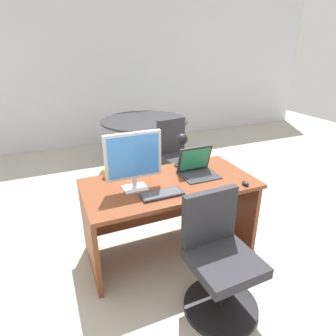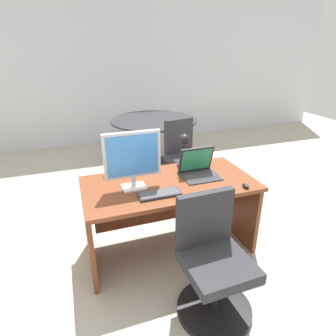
{
  "view_description": "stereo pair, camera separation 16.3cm",
  "coord_description": "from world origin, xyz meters",
  "px_view_note": "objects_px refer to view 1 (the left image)",
  "views": [
    {
      "loc": [
        -0.93,
        -2.09,
        1.84
      ],
      "look_at": [
        0.0,
        0.04,
        0.85
      ],
      "focal_mm": 30.58,
      "sensor_mm": 36.0,
      "label": 1
    },
    {
      "loc": [
        -0.78,
        -2.15,
        1.84
      ],
      "look_at": [
        0.0,
        0.04,
        0.85
      ],
      "focal_mm": 30.58,
      "sensor_mm": 36.0,
      "label": 2
    }
  ],
  "objects_px": {
    "mouse": "(245,183)",
    "meeting_table": "(145,131)",
    "laptop": "(197,166)",
    "meeting_chair_near": "(177,160)",
    "desk": "(168,201)",
    "office_chair": "(219,264)",
    "monitor": "(133,158)",
    "keyboard": "(162,194)",
    "desk_lamp": "(182,143)",
    "coffee_mug": "(108,173)"
  },
  "relations": [
    {
      "from": "monitor",
      "to": "office_chair",
      "type": "distance_m",
      "value": 1.05
    },
    {
      "from": "desk",
      "to": "mouse",
      "type": "relative_size",
      "value": 19.03
    },
    {
      "from": "keyboard",
      "to": "mouse",
      "type": "height_order",
      "value": "mouse"
    },
    {
      "from": "office_chair",
      "to": "meeting_table",
      "type": "xyz_separation_m",
      "value": [
        0.43,
        2.87,
        0.21
      ]
    },
    {
      "from": "mouse",
      "to": "laptop",
      "type": "bearing_deg",
      "value": 125.06
    },
    {
      "from": "desk",
      "to": "keyboard",
      "type": "xyz_separation_m",
      "value": [
        -0.16,
        -0.25,
        0.23
      ]
    },
    {
      "from": "monitor",
      "to": "meeting_chair_near",
      "type": "height_order",
      "value": "monitor"
    },
    {
      "from": "office_chair",
      "to": "desk_lamp",
      "type": "bearing_deg",
      "value": 80.03
    },
    {
      "from": "coffee_mug",
      "to": "desk_lamp",
      "type": "bearing_deg",
      "value": -3.52
    },
    {
      "from": "laptop",
      "to": "meeting_chair_near",
      "type": "height_order",
      "value": "laptop"
    },
    {
      "from": "desk_lamp",
      "to": "coffee_mug",
      "type": "height_order",
      "value": "desk_lamp"
    },
    {
      "from": "monitor",
      "to": "coffee_mug",
      "type": "bearing_deg",
      "value": 116.08
    },
    {
      "from": "monitor",
      "to": "desk_lamp",
      "type": "height_order",
      "value": "monitor"
    },
    {
      "from": "desk",
      "to": "coffee_mug",
      "type": "bearing_deg",
      "value": 150.33
    },
    {
      "from": "monitor",
      "to": "coffee_mug",
      "type": "distance_m",
      "value": 0.43
    },
    {
      "from": "monitor",
      "to": "keyboard",
      "type": "height_order",
      "value": "monitor"
    },
    {
      "from": "laptop",
      "to": "mouse",
      "type": "height_order",
      "value": "laptop"
    },
    {
      "from": "mouse",
      "to": "coffee_mug",
      "type": "distance_m",
      "value": 1.24
    },
    {
      "from": "mouse",
      "to": "meeting_chair_near",
      "type": "relative_size",
      "value": 0.09
    },
    {
      "from": "monitor",
      "to": "office_chair",
      "type": "xyz_separation_m",
      "value": [
        0.39,
        -0.74,
        -0.64
      ]
    },
    {
      "from": "desk_lamp",
      "to": "meeting_chair_near",
      "type": "bearing_deg",
      "value": 66.69
    },
    {
      "from": "meeting_chair_near",
      "to": "coffee_mug",
      "type": "bearing_deg",
      "value": -140.91
    },
    {
      "from": "laptop",
      "to": "mouse",
      "type": "xyz_separation_m",
      "value": [
        0.27,
        -0.39,
        -0.06
      ]
    },
    {
      "from": "laptop",
      "to": "meeting_table",
      "type": "xyz_separation_m",
      "value": [
        0.2,
        2.06,
        -0.22
      ]
    },
    {
      "from": "monitor",
      "to": "keyboard",
      "type": "xyz_separation_m",
      "value": [
        0.16,
        -0.2,
        -0.27
      ]
    },
    {
      "from": "coffee_mug",
      "to": "meeting_chair_near",
      "type": "xyz_separation_m",
      "value": [
        1.15,
        0.94,
        -0.4
      ]
    },
    {
      "from": "desk",
      "to": "office_chair",
      "type": "bearing_deg",
      "value": -84.91
    },
    {
      "from": "coffee_mug",
      "to": "keyboard",
      "type": "bearing_deg",
      "value": -58.32
    },
    {
      "from": "monitor",
      "to": "meeting_chair_near",
      "type": "relative_size",
      "value": 0.53
    },
    {
      "from": "desk_lamp",
      "to": "mouse",
      "type": "bearing_deg",
      "value": -61.39
    },
    {
      "from": "meeting_table",
      "to": "meeting_chair_near",
      "type": "relative_size",
      "value": 1.47
    },
    {
      "from": "mouse",
      "to": "meeting_table",
      "type": "bearing_deg",
      "value": 91.68
    },
    {
      "from": "desk",
      "to": "monitor",
      "type": "bearing_deg",
      "value": -171.37
    },
    {
      "from": "desk",
      "to": "meeting_table",
      "type": "distance_m",
      "value": 2.14
    },
    {
      "from": "mouse",
      "to": "meeting_chair_near",
      "type": "bearing_deg",
      "value": 86.52
    },
    {
      "from": "office_chair",
      "to": "laptop",
      "type": "bearing_deg",
      "value": 73.73
    },
    {
      "from": "monitor",
      "to": "meeting_chair_near",
      "type": "xyz_separation_m",
      "value": [
        0.99,
        1.26,
        -0.64
      ]
    },
    {
      "from": "coffee_mug",
      "to": "mouse",
      "type": "bearing_deg",
      "value": -31.37
    },
    {
      "from": "desk",
      "to": "office_chair",
      "type": "height_order",
      "value": "office_chair"
    },
    {
      "from": "desk",
      "to": "monitor",
      "type": "relative_size",
      "value": 3.08
    },
    {
      "from": "monitor",
      "to": "mouse",
      "type": "distance_m",
      "value": 0.99
    },
    {
      "from": "monitor",
      "to": "laptop",
      "type": "distance_m",
      "value": 0.66
    },
    {
      "from": "desk",
      "to": "desk_lamp",
      "type": "height_order",
      "value": "desk_lamp"
    },
    {
      "from": "mouse",
      "to": "office_chair",
      "type": "bearing_deg",
      "value": -140.55
    },
    {
      "from": "meeting_table",
      "to": "meeting_chair_near",
      "type": "distance_m",
      "value": 0.91
    },
    {
      "from": "keyboard",
      "to": "desk_lamp",
      "type": "relative_size",
      "value": 1.01
    },
    {
      "from": "monitor",
      "to": "meeting_table",
      "type": "bearing_deg",
      "value": 68.8
    },
    {
      "from": "desk",
      "to": "laptop",
      "type": "distance_m",
      "value": 0.42
    },
    {
      "from": "meeting_chair_near",
      "to": "office_chair",
      "type": "bearing_deg",
      "value": -106.76
    },
    {
      "from": "monitor",
      "to": "office_chair",
      "type": "relative_size",
      "value": 0.55
    }
  ]
}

